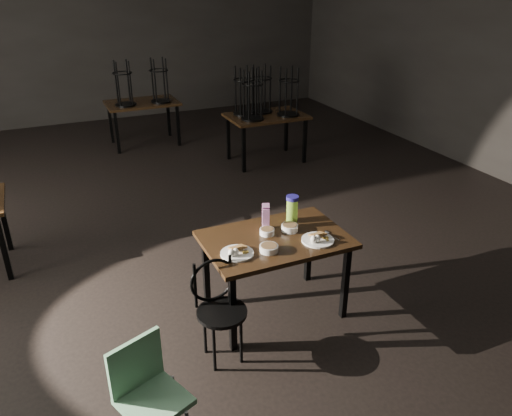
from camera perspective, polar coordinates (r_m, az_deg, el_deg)
name	(u,v)px	position (r m, az deg, el deg)	size (l,w,h in m)	color
room	(148,28)	(4.61, -12.24, 19.44)	(12.00, 12.04, 3.22)	black
main_table	(275,246)	(4.23, 2.21, -4.32)	(1.20, 0.80, 0.75)	black
plate_left	(237,252)	(3.94, -2.19, -5.03)	(0.27, 0.27, 0.09)	white
plate_right	(318,239)	(4.15, 7.07, -3.49)	(0.27, 0.27, 0.09)	white
bowl_near	(267,231)	(4.23, 1.27, -2.69)	(0.13, 0.13, 0.05)	white
bowl_far	(290,228)	(4.29, 3.87, -2.24)	(0.14, 0.14, 0.06)	white
bowl_big	(269,248)	(3.98, 1.48, -4.60)	(0.15, 0.15, 0.05)	white
juice_carton	(266,217)	(4.27, 1.12, -1.05)	(0.08, 0.08, 0.24)	#8F1A78
water_bottle	(292,209)	(4.41, 4.15, -0.06)	(0.13, 0.13, 0.24)	#97D63E
spoon	(328,233)	(4.30, 8.23, -2.81)	(0.06, 0.20, 0.01)	silver
bentwood_chair	(218,303)	(3.88, -4.31, -10.73)	(0.39, 0.39, 0.81)	black
school_chair	(147,389)	(3.28, -12.31, -19.61)	(0.48, 0.48, 0.79)	#6EAB7E
bg_table_right	(265,112)	(7.85, 0.98, 10.92)	(1.20, 0.80, 1.48)	black
bg_table_far	(142,102)	(8.88, -12.86, 11.71)	(1.20, 0.80, 1.48)	black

